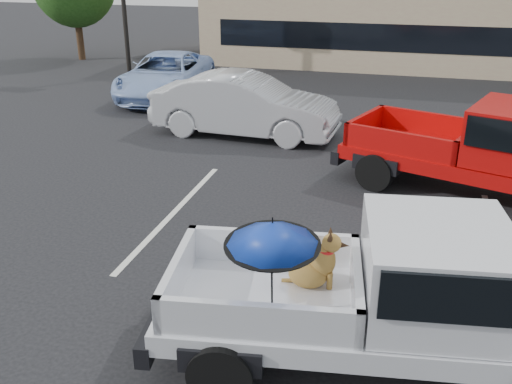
{
  "coord_description": "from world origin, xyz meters",
  "views": [
    {
      "loc": [
        1.23,
        -7.42,
        4.75
      ],
      "look_at": [
        -0.9,
        0.45,
        1.3
      ],
      "focal_mm": 40.0,
      "sensor_mm": 36.0,
      "label": 1
    }
  ],
  "objects_px": {
    "silver_sedan": "(245,105)",
    "blue_suv": "(166,75)",
    "silver_pickup": "(413,290)",
    "red_pickup": "(507,150)"
  },
  "relations": [
    {
      "from": "red_pickup",
      "to": "silver_sedan",
      "type": "relative_size",
      "value": 1.24
    },
    {
      "from": "red_pickup",
      "to": "blue_suv",
      "type": "height_order",
      "value": "red_pickup"
    },
    {
      "from": "silver_pickup",
      "to": "silver_sedan",
      "type": "xyz_separation_m",
      "value": [
        -4.61,
        8.72,
        -0.21
      ]
    },
    {
      "from": "red_pickup",
      "to": "blue_suv",
      "type": "relative_size",
      "value": 1.19
    },
    {
      "from": "silver_pickup",
      "to": "blue_suv",
      "type": "height_order",
      "value": "silver_pickup"
    },
    {
      "from": "blue_suv",
      "to": "red_pickup",
      "type": "bearing_deg",
      "value": -38.94
    },
    {
      "from": "red_pickup",
      "to": "silver_sedan",
      "type": "xyz_separation_m",
      "value": [
        -6.35,
        2.98,
        -0.24
      ]
    },
    {
      "from": "silver_pickup",
      "to": "silver_sedan",
      "type": "distance_m",
      "value": 9.86
    },
    {
      "from": "silver_sedan",
      "to": "blue_suv",
      "type": "xyz_separation_m",
      "value": [
        -3.97,
        3.71,
        -0.1
      ]
    },
    {
      "from": "silver_pickup",
      "to": "red_pickup",
      "type": "relative_size",
      "value": 0.93
    }
  ]
}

